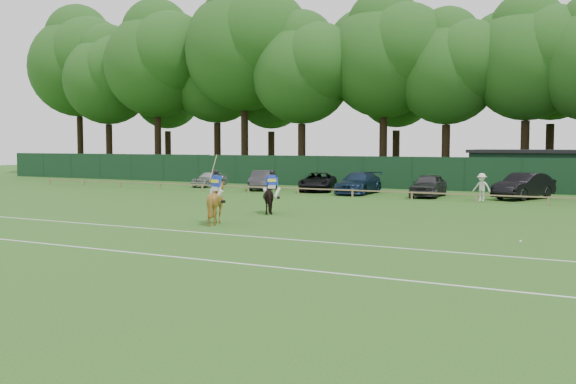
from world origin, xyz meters
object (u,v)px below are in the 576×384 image
Objects in this scene: sedan_grey at (263,180)px; hatch_grey at (428,185)px; estate_black at (524,186)px; spectator_left at (482,187)px; horse_dark at (272,198)px; utility_shed at (530,170)px; sedan_navy at (359,183)px; horse_chestnut at (216,203)px; polo_ball at (521,241)px; suv_black at (318,182)px; sedan_silver at (210,179)px.

hatch_grey is at bearing -24.74° from sedan_grey.
spectator_left is (-2.00, -2.60, 0.02)m from estate_black.
utility_shed is (8.42, 23.39, 0.75)m from horse_dark.
hatch_grey reaches higher than sedan_navy.
horse_dark is at bearing -67.63° from horse_chestnut.
spectator_left reaches higher than polo_ball.
utility_shed reaches higher than suv_black.
spectator_left reaches higher than estate_black.
hatch_grey is at bearing -7.18° from sedan_silver.
estate_black reaches higher than sedan_grey.
spectator_left is 17.76m from polo_ball.
suv_black is (-5.02, 15.26, -0.11)m from horse_dark.
estate_black is 0.59× the size of utility_shed.
estate_black is at bearing -18.01° from suv_black.
polo_ball is (14.07, -18.72, -0.70)m from sedan_navy.
hatch_grey is 0.90× the size of estate_black.
suv_black is at bearing 132.01° from polo_ball.
hatch_grey is 2.65× the size of spectator_left.
sedan_grey reaches higher than polo_ball.
sedan_silver is at bearing 179.45° from spectator_left.
utility_shed reaches higher than horse_dark.
sedan_navy is 10.86m from estate_black.
sedan_navy is at bearing 126.93° from polo_ball.
suv_black is 1.11× the size of hatch_grey.
sedan_silver is at bearing -161.23° from estate_black.
spectator_left is (16.81, -2.13, 0.11)m from sedan_grey.
horse_dark is at bearing -101.92° from estate_black.
utility_shed is (9.83, 9.03, 0.79)m from sedan_navy.
polo_ball is at bearing -38.34° from sedan_silver.
utility_shed is (-4.24, 27.75, 1.49)m from polo_ball.
horse_dark is 14.57m from hatch_grey.
utility_shed is at bearing 15.86° from sedan_silver.
spectator_left reaches higher than sedan_grey.
hatch_grey is (13.02, -0.60, 0.03)m from sedan_grey.
utility_shed is at bearing -84.83° from horse_chestnut.
horse_dark is 13.41m from polo_ball.
horse_chestnut is 18.94m from spectator_left.
sedan_navy is 3.06× the size of spectator_left.
utility_shed reaches higher than sedan_grey.
hatch_grey is 20.58m from polo_ball.
spectator_left reaches higher than hatch_grey.
polo_ball is at bearing 125.08° from horse_dark.
suv_black is 15.73m from utility_shed.
sedan_navy reaches higher than sedan_grey.
hatch_grey reaches higher than suv_black.
sedan_silver is (-14.98, 15.67, -0.15)m from horse_dark.
horse_dark reaches higher than suv_black.
sedan_navy is 13.37m from utility_shed.
sedan_silver is at bearing 148.15° from sedan_grey.
sedan_silver is 5.67m from sedan_grey.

